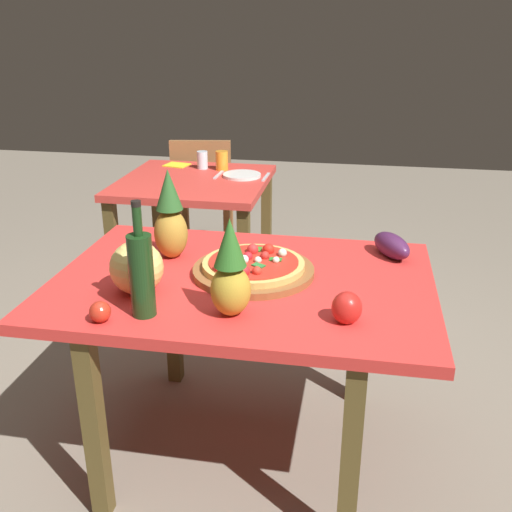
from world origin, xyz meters
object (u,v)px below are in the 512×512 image
wine_bottle (141,273)px  background_table (194,199)px  drinking_glass_water (202,160)px  dinner_plate (242,175)px  knife_utensil (266,177)px  pizza_board (254,271)px  dining_chair (203,191)px  drinking_glass_juice (222,161)px  bell_pepper (347,308)px  tomato_at_corner (100,312)px  melon (137,268)px  eggplant (392,245)px  pizza (253,264)px  napkin_folded (177,165)px  pineapple_right (170,219)px  display_table (243,299)px  tomato_beside_pepper (135,265)px  fork_utensil (218,175)px

wine_bottle → background_table: bearing=100.7°
drinking_glass_water → dinner_plate: (0.28, -0.15, -0.04)m
knife_utensil → pizza_board: bearing=-80.9°
dining_chair → drinking_glass_juice: size_ratio=7.47×
bell_pepper → tomato_at_corner: size_ratio=1.54×
tomato_at_corner → melon: bearing=80.2°
eggplant → tomato_at_corner: 1.12m
pizza → napkin_folded: (-0.77, 1.56, -0.04)m
eggplant → knife_utensil: bearing=121.5°
dining_chair → tomato_at_corner: dining_chair is taller
dining_chair → pizza_board: bearing=101.2°
pineapple_right → display_table: bearing=-25.7°
tomato_beside_pepper → drinking_glass_juice: drinking_glass_juice is taller
pineapple_right → tomato_at_corner: pineapple_right is taller
dining_chair → pizza: 2.05m
pizza_board → napkin_folded: pizza_board is taller
drinking_glass_water → dinner_plate: bearing=-28.2°
tomato_at_corner → tomato_beside_pepper: bearing=95.0°
pineapple_right → napkin_folded: size_ratio=2.46×
eggplant → drinking_glass_juice: bearing=128.0°
pineapple_right → fork_utensil: size_ratio=1.92×
dinner_plate → fork_utensil: size_ratio=1.22×
tomato_beside_pepper → dinner_plate: tomato_beside_pepper is taller
wine_bottle → napkin_folded: bearing=104.6°
background_table → fork_utensil: size_ratio=4.66×
pizza_board → bell_pepper: size_ratio=4.30×
wine_bottle → tomato_at_corner: wine_bottle is taller
bell_pepper → drinking_glass_juice: 1.97m
dinner_plate → knife_utensil: 0.14m
tomato_beside_pepper → drinking_glass_juice: size_ratio=0.55×
tomato_at_corner → drinking_glass_water: 1.95m
dining_chair → drinking_glass_water: (0.11, -0.40, 0.31)m
knife_utensil → dinner_plate: bearing=-178.5°
pineapple_right → tomato_beside_pepper: size_ratio=5.49×
melon → background_table: bearing=98.9°
pizza → eggplant: bearing=28.0°
melon → eggplant: 0.97m
wine_bottle → bell_pepper: bearing=6.0°
melon → drinking_glass_juice: size_ratio=1.57×
drinking_glass_water → napkin_folded: 0.19m
drinking_glass_juice → drinking_glass_water: bearing=174.5°
bell_pepper → napkin_folded: size_ratio=0.72×
background_table → bell_pepper: bell_pepper is taller
dining_chair → eggplant: 2.06m
pineapple_right → tomato_at_corner: size_ratio=5.25×
pineapple_right → dinner_plate: 1.26m
pizza_board → display_table: bearing=-125.5°
tomato_beside_pepper → drinking_glass_juice: 1.56m
bell_pepper → drinking_glass_juice: (-0.81, 1.79, 0.01)m
tomato_at_corner → napkin_folded: size_ratio=0.47×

